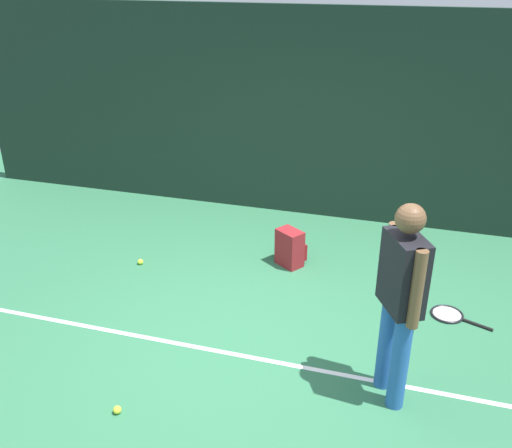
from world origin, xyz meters
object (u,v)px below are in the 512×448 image
(tennis_player, at_px, (401,294))
(backpack, at_px, (291,248))
(tennis_ball_mid_court, at_px, (140,262))
(tennis_ball_far_left, at_px, (117,410))
(tennis_racket, at_px, (450,315))
(tennis_ball_near_player, at_px, (410,307))

(tennis_player, xyz_separation_m, backpack, (-1.26, 1.89, -0.76))
(tennis_ball_mid_court, xyz_separation_m, tennis_ball_far_left, (0.92, -2.20, 0.00))
(tennis_player, xyz_separation_m, tennis_racket, (0.51, 1.31, -0.95))
(tennis_ball_near_player, xyz_separation_m, tennis_ball_mid_court, (-3.06, 0.08, 0.00))
(tennis_racket, height_order, tennis_ball_near_player, tennis_ball_near_player)
(tennis_player, bearing_deg, tennis_ball_far_left, -96.14)
(tennis_player, bearing_deg, tennis_ball_mid_court, -143.33)
(tennis_player, height_order, backpack, tennis_player)
(tennis_racket, distance_m, backpack, 1.88)
(tennis_ball_mid_court, bearing_deg, tennis_ball_far_left, -67.36)
(backpack, height_order, tennis_ball_far_left, backpack)
(tennis_ball_near_player, bearing_deg, backpack, 157.40)
(tennis_ball_far_left, bearing_deg, backpack, 74.27)
(tennis_ball_near_player, bearing_deg, tennis_ball_far_left, -135.24)
(tennis_player, xyz_separation_m, tennis_ball_far_left, (-2.03, -0.82, -0.93))
(tennis_player, distance_m, tennis_ball_near_player, 1.61)
(backpack, xyz_separation_m, tennis_ball_near_player, (1.38, -0.58, -0.18))
(tennis_ball_mid_court, height_order, tennis_ball_far_left, same)
(tennis_player, bearing_deg, tennis_racket, 130.48)
(backpack, bearing_deg, tennis_ball_near_player, -168.38)
(backpack, relative_size, tennis_ball_mid_court, 6.67)
(backpack, relative_size, tennis_ball_far_left, 6.67)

